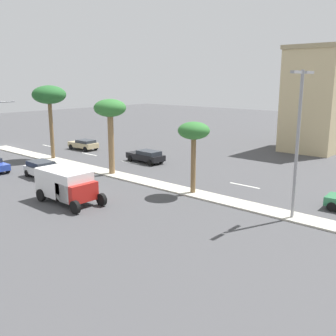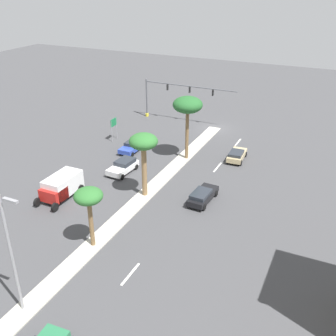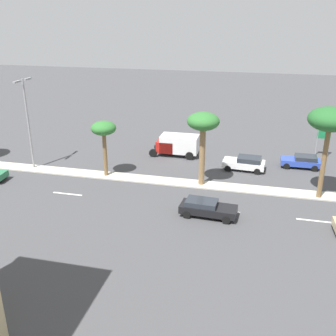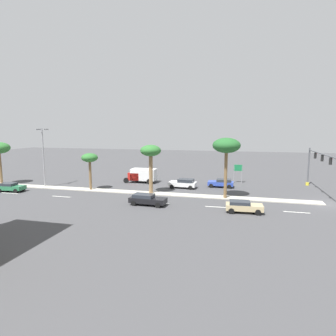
{
  "view_description": "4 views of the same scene",
  "coord_description": "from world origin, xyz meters",
  "px_view_note": "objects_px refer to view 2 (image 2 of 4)",
  "views": [
    {
      "loc": [
        23.13,
        49.9,
        8.72
      ],
      "look_at": [
        -0.14,
        29.43,
        1.62
      ],
      "focal_mm": 41.47,
      "sensor_mm": 36.0,
      "label": 1
    },
    {
      "loc": [
        -17.84,
        54.8,
        21.29
      ],
      "look_at": [
        -1.88,
        20.86,
        2.88
      ],
      "focal_mm": 42.6,
      "sensor_mm": 36.0,
      "label": 2
    },
    {
      "loc": [
        -33.77,
        17.66,
        15.04
      ],
      "look_at": [
        -2.27,
        25.25,
        2.35
      ],
      "focal_mm": 41.93,
      "sensor_mm": 36.0,
      "label": 3
    },
    {
      "loc": [
        -38.08,
        10.43,
        9.33
      ],
      "look_at": [
        -0.5,
        19.91,
        3.88
      ],
      "focal_mm": 30.36,
      "sensor_mm": 36.0,
      "label": 4
    }
  ],
  "objects_px": {
    "traffic_signal_gantry": "(169,95)",
    "sedan_white_far": "(123,166)",
    "palm_tree_leading": "(143,145)",
    "palm_tree_left": "(89,198)",
    "street_lamp_left": "(9,246)",
    "sedan_black_left": "(202,196)",
    "sedan_blue_leading": "(132,146)",
    "directional_road_sign": "(114,125)",
    "sedan_tan_near": "(237,155)",
    "box_truck": "(61,187)",
    "palm_tree_center": "(188,106)"
  },
  "relations": [
    {
      "from": "traffic_signal_gantry",
      "to": "sedan_white_far",
      "type": "bearing_deg",
      "value": 99.05
    },
    {
      "from": "palm_tree_leading",
      "to": "palm_tree_left",
      "type": "distance_m",
      "value": 9.63
    },
    {
      "from": "street_lamp_left",
      "to": "sedan_black_left",
      "type": "distance_m",
      "value": 20.69
    },
    {
      "from": "palm_tree_leading",
      "to": "sedan_black_left",
      "type": "distance_m",
      "value": 8.0
    },
    {
      "from": "palm_tree_leading",
      "to": "sedan_blue_leading",
      "type": "relative_size",
      "value": 1.73
    },
    {
      "from": "street_lamp_left",
      "to": "sedan_blue_leading",
      "type": "relative_size",
      "value": 2.3
    },
    {
      "from": "directional_road_sign",
      "to": "street_lamp_left",
      "type": "xyz_separation_m",
      "value": [
        -11.09,
        29.79,
        3.27
      ]
    },
    {
      "from": "palm_tree_leading",
      "to": "directional_road_sign",
      "type": "bearing_deg",
      "value": -46.78
    },
    {
      "from": "street_lamp_left",
      "to": "sedan_tan_near",
      "type": "bearing_deg",
      "value": -102.0
    },
    {
      "from": "traffic_signal_gantry",
      "to": "sedan_black_left",
      "type": "relative_size",
      "value": 3.33
    },
    {
      "from": "sedan_tan_near",
      "to": "sedan_white_far",
      "type": "height_order",
      "value": "sedan_white_far"
    },
    {
      "from": "palm_tree_left",
      "to": "street_lamp_left",
      "type": "relative_size",
      "value": 0.6
    },
    {
      "from": "street_lamp_left",
      "to": "sedan_white_far",
      "type": "relative_size",
      "value": 2.11
    },
    {
      "from": "palm_tree_left",
      "to": "sedan_tan_near",
      "type": "bearing_deg",
      "value": -105.63
    },
    {
      "from": "box_truck",
      "to": "palm_tree_left",
      "type": "bearing_deg",
      "value": 144.81
    },
    {
      "from": "sedan_tan_near",
      "to": "box_truck",
      "type": "xyz_separation_m",
      "value": [
        13.98,
        16.88,
        0.6
      ]
    },
    {
      "from": "palm_tree_center",
      "to": "sedan_black_left",
      "type": "height_order",
      "value": "palm_tree_center"
    },
    {
      "from": "sedan_blue_leading",
      "to": "street_lamp_left",
      "type": "bearing_deg",
      "value": 104.01
    },
    {
      "from": "street_lamp_left",
      "to": "box_truck",
      "type": "xyz_separation_m",
      "value": [
        7.49,
        -13.66,
        -4.23
      ]
    },
    {
      "from": "street_lamp_left",
      "to": "palm_tree_leading",
      "type": "bearing_deg",
      "value": -90.67
    },
    {
      "from": "directional_road_sign",
      "to": "street_lamp_left",
      "type": "relative_size",
      "value": 0.34
    },
    {
      "from": "palm_tree_left",
      "to": "sedan_white_far",
      "type": "relative_size",
      "value": 1.27
    },
    {
      "from": "sedan_tan_near",
      "to": "palm_tree_center",
      "type": "bearing_deg",
      "value": 21.16
    },
    {
      "from": "palm_tree_left",
      "to": "sedan_blue_leading",
      "type": "height_order",
      "value": "palm_tree_left"
    },
    {
      "from": "traffic_signal_gantry",
      "to": "palm_tree_left",
      "type": "distance_m",
      "value": 33.72
    },
    {
      "from": "palm_tree_center",
      "to": "street_lamp_left",
      "type": "distance_m",
      "value": 28.29
    },
    {
      "from": "directional_road_sign",
      "to": "palm_tree_left",
      "type": "xyz_separation_m",
      "value": [
        -11.33,
        21.59,
        2.49
      ]
    },
    {
      "from": "traffic_signal_gantry",
      "to": "street_lamp_left",
      "type": "bearing_deg",
      "value": 100.77
    },
    {
      "from": "palm_tree_center",
      "to": "box_truck",
      "type": "xyz_separation_m",
      "value": [
        8.09,
        14.59,
        -5.65
      ]
    },
    {
      "from": "directional_road_sign",
      "to": "traffic_signal_gantry",
      "type": "bearing_deg",
      "value": -106.5
    },
    {
      "from": "palm_tree_center",
      "to": "sedan_white_far",
      "type": "distance_m",
      "value": 10.53
    },
    {
      "from": "directional_road_sign",
      "to": "box_truck",
      "type": "xyz_separation_m",
      "value": [
        -3.6,
        16.14,
        -0.96
      ]
    },
    {
      "from": "directional_road_sign",
      "to": "sedan_tan_near",
      "type": "height_order",
      "value": "directional_road_sign"
    },
    {
      "from": "sedan_white_far",
      "to": "box_truck",
      "type": "height_order",
      "value": "box_truck"
    },
    {
      "from": "sedan_black_left",
      "to": "box_truck",
      "type": "xyz_separation_m",
      "value": [
        13.68,
        5.49,
        0.58
      ]
    },
    {
      "from": "traffic_signal_gantry",
      "to": "palm_tree_leading",
      "type": "distance_m",
      "value": 24.58
    },
    {
      "from": "palm_tree_leading",
      "to": "palm_tree_center",
      "type": "bearing_deg",
      "value": -92.11
    },
    {
      "from": "sedan_white_far",
      "to": "traffic_signal_gantry",
      "type": "bearing_deg",
      "value": -80.95
    },
    {
      "from": "palm_tree_leading",
      "to": "street_lamp_left",
      "type": "xyz_separation_m",
      "value": [
        0.21,
        17.77,
        -0.32
      ]
    },
    {
      "from": "directional_road_sign",
      "to": "palm_tree_leading",
      "type": "distance_m",
      "value": 16.88
    },
    {
      "from": "directional_road_sign",
      "to": "sedan_blue_leading",
      "type": "distance_m",
      "value": 5.19
    },
    {
      "from": "palm_tree_left",
      "to": "box_truck",
      "type": "xyz_separation_m",
      "value": [
        7.73,
        -5.45,
        -3.45
      ]
    },
    {
      "from": "sedan_blue_leading",
      "to": "palm_tree_center",
      "type": "bearing_deg",
      "value": -172.65
    },
    {
      "from": "street_lamp_left",
      "to": "palm_tree_center",
      "type": "bearing_deg",
      "value": -91.21
    },
    {
      "from": "traffic_signal_gantry",
      "to": "directional_road_sign",
      "type": "relative_size",
      "value": 4.81
    },
    {
      "from": "palm_tree_center",
      "to": "palm_tree_left",
      "type": "xyz_separation_m",
      "value": [
        0.35,
        20.05,
        -2.2
      ]
    },
    {
      "from": "palm_tree_center",
      "to": "street_lamp_left",
      "type": "xyz_separation_m",
      "value": [
        0.59,
        28.25,
        -1.42
      ]
    },
    {
      "from": "sedan_tan_near",
      "to": "sedan_white_far",
      "type": "xyz_separation_m",
      "value": [
        11.19,
        8.98,
        0.07
      ]
    },
    {
      "from": "palm_tree_left",
      "to": "box_truck",
      "type": "height_order",
      "value": "palm_tree_left"
    },
    {
      "from": "sedan_black_left",
      "to": "sedan_tan_near",
      "type": "distance_m",
      "value": 11.39
    }
  ]
}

